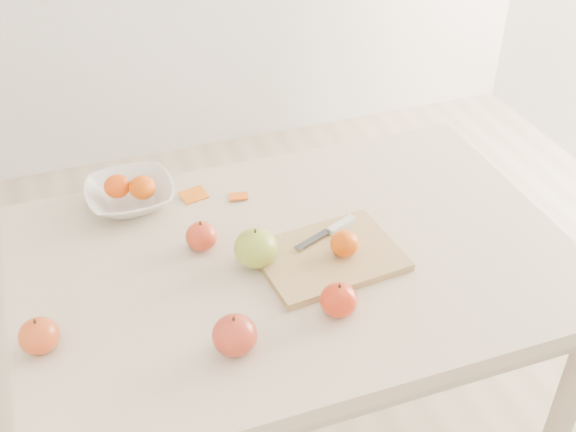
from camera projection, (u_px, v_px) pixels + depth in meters
name	position (u px, v px, depth m)	size (l,w,h in m)	color
table	(295.00, 288.00, 1.63)	(1.20, 0.80, 0.75)	beige
cutting_board	(329.00, 257.00, 1.55)	(0.29, 0.22, 0.02)	tan
board_tangerine	(345.00, 243.00, 1.53)	(0.06, 0.06, 0.05)	#DD5A07
fruit_bowl	(130.00, 195.00, 1.70)	(0.21, 0.21, 0.05)	white
bowl_tangerine_near	(117.00, 186.00, 1.69)	(0.06, 0.06, 0.05)	#DC3B07
bowl_tangerine_far	(142.00, 187.00, 1.68)	(0.06, 0.06, 0.06)	#D75C07
orange_peel_a	(194.00, 196.00, 1.74)	(0.06, 0.04, 0.00)	orange
orange_peel_b	(239.00, 197.00, 1.74)	(0.04, 0.04, 0.00)	orange
paring_knife	(337.00, 227.00, 1.60)	(0.16, 0.08, 0.01)	white
apple_green	(256.00, 248.00, 1.52)	(0.09, 0.09, 0.08)	olive
apple_red_c	(235.00, 335.00, 1.32)	(0.08, 0.08, 0.08)	maroon
apple_red_d	(39.00, 336.00, 1.33)	(0.08, 0.08, 0.07)	maroon
apple_red_a	(202.00, 236.00, 1.57)	(0.07, 0.07, 0.06)	#A5100D
apple_red_e	(339.00, 300.00, 1.40)	(0.07, 0.07, 0.07)	#A6160F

